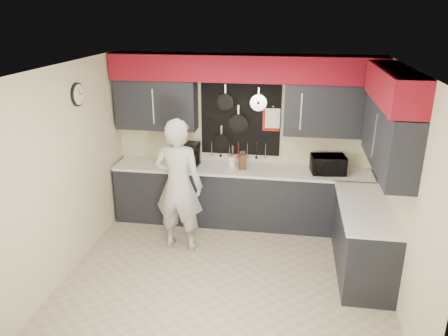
% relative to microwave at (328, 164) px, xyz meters
% --- Properties ---
extents(ground, '(4.00, 4.00, 0.00)m').
position_rel_microwave_xyz_m(ground, '(-1.29, -1.43, -1.06)').
color(ground, '#B5A18D').
rests_on(ground, ground).
extents(back_wall_assembly, '(4.00, 0.36, 2.60)m').
position_rel_microwave_xyz_m(back_wall_assembly, '(-1.28, 0.17, 0.95)').
color(back_wall_assembly, beige).
rests_on(back_wall_assembly, ground).
extents(right_wall_assembly, '(0.36, 3.50, 2.60)m').
position_rel_microwave_xyz_m(right_wall_assembly, '(0.57, -1.17, 0.89)').
color(right_wall_assembly, beige).
rests_on(right_wall_assembly, ground).
extents(left_wall_assembly, '(0.05, 3.50, 2.60)m').
position_rel_microwave_xyz_m(left_wall_assembly, '(-3.28, -1.41, 0.28)').
color(left_wall_assembly, beige).
rests_on(left_wall_assembly, ground).
extents(base_cabinets, '(3.95, 2.20, 0.92)m').
position_rel_microwave_xyz_m(base_cabinets, '(-0.80, -0.30, -0.60)').
color(base_cabinets, black).
rests_on(base_cabinets, ground).
extents(microwave, '(0.53, 0.40, 0.27)m').
position_rel_microwave_xyz_m(microwave, '(0.00, 0.00, 0.00)').
color(microwave, black).
rests_on(microwave, base_cabinets).
extents(knife_block, '(0.13, 0.13, 0.23)m').
position_rel_microwave_xyz_m(knife_block, '(-1.26, -0.03, -0.02)').
color(knife_block, '#3E2413').
rests_on(knife_block, base_cabinets).
extents(utensil_crock, '(0.11, 0.11, 0.15)m').
position_rel_microwave_xyz_m(utensil_crock, '(-1.43, 0.09, -0.06)').
color(utensil_crock, white).
rests_on(utensil_crock, base_cabinets).
extents(coffee_maker, '(0.21, 0.25, 0.36)m').
position_rel_microwave_xyz_m(coffee_maker, '(-2.04, 0.06, 0.05)').
color(coffee_maker, black).
rests_on(coffee_maker, base_cabinets).
extents(person, '(0.73, 0.52, 1.88)m').
position_rel_microwave_xyz_m(person, '(-2.04, -0.86, -0.12)').
color(person, '#BABBB8').
rests_on(person, ground).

